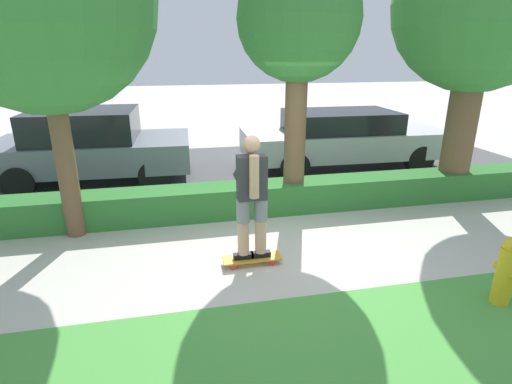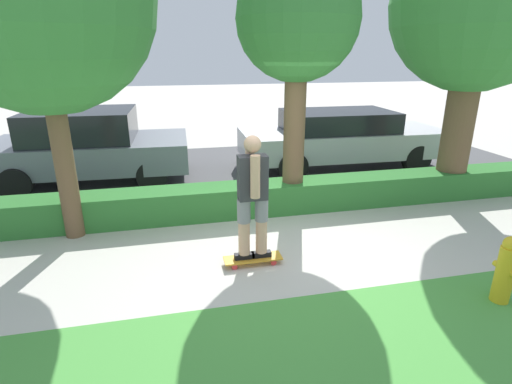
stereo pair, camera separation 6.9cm
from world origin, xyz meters
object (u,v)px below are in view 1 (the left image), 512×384
Objects in this scene: parked_car_middle at (344,138)px; parked_car_front at (91,145)px; skater_person at (252,196)px; tree_far at (481,7)px; skateboard at (252,259)px; tree_mid at (299,24)px; fire_hydrant at (506,271)px.

parked_car_front is at bearing 179.57° from parked_car_middle.
tree_far is (4.23, 1.75, 2.38)m from skater_person.
skateboard is 0.16× the size of tree_far.
tree_mid is 5.02m from parked_car_front.
parked_car_middle is at bearing 53.56° from skater_person.
fire_hydrant reaches higher than skateboard.
parked_car_front is 7.67m from fire_hydrant.
tree_mid reaches higher than skater_person.
tree_mid reaches higher than fire_hydrant.
parked_car_front reaches higher than parked_car_middle.
fire_hydrant is at bearing -65.77° from tree_mid.
skater_person reaches higher than parked_car_front.
skater_person is 0.40× the size of tree_mid.
tree_mid is at bearing 58.16° from skater_person.
parked_car_front is at bearing 132.05° from fire_hydrant.
skateboard is at bearing 150.51° from fire_hydrant.
skater_person is at bearing -90.00° from skateboard.
tree_far is at bearing 22.49° from skateboard.
parked_car_front is 0.85× the size of parked_car_middle.
skater_person is at bearing 150.51° from fire_hydrant.
skater_person is 0.34× the size of parked_car_middle.
tree_mid is (1.09, 1.75, 2.08)m from skater_person.
skateboard is at bearing -121.84° from tree_mid.
skateboard is at bearing -157.51° from tree_far.
parked_car_middle is at bearing 117.23° from tree_far.
tree_mid is 5.14× the size of fire_hydrant.
tree_mid reaches higher than skateboard.
parked_car_front is 5.65m from parked_car_middle.
parked_car_middle is (3.03, 4.10, 0.65)m from skateboard.
skater_person reaches higher than skateboard.
skater_person is 2.94m from fire_hydrant.
tree_far reaches higher than parked_car_middle.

